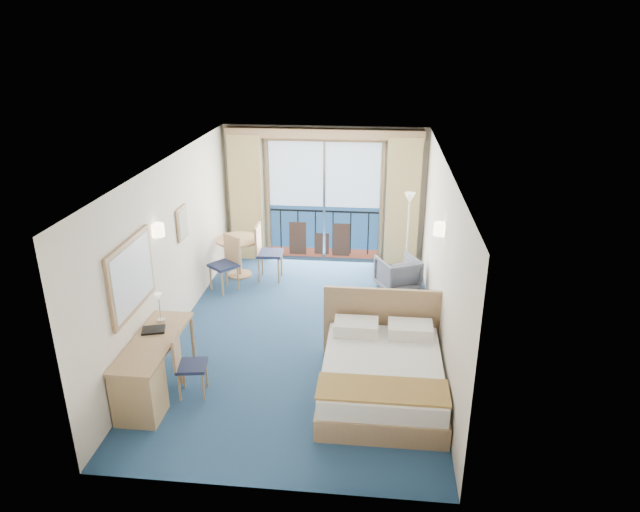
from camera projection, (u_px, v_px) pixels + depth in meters
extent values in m
plane|color=navy|center=(304.00, 333.00, 8.91)|extent=(6.50, 6.50, 0.00)
cube|color=beige|center=(325.00, 194.00, 11.42)|extent=(4.00, 0.02, 2.70)
cube|color=beige|center=(258.00, 379.00, 5.40)|extent=(4.00, 0.02, 2.70)
cube|color=beige|center=(171.00, 248.00, 8.60)|extent=(0.02, 6.50, 2.70)
cube|color=beige|center=(441.00, 259.00, 8.22)|extent=(0.02, 6.50, 2.70)
cube|color=white|center=(302.00, 162.00, 7.90)|extent=(4.00, 6.50, 0.02)
cube|color=navy|center=(324.00, 232.00, 11.68)|extent=(2.20, 0.02, 1.08)
cube|color=#BCD7F7|center=(324.00, 174.00, 11.23)|extent=(2.20, 0.02, 1.32)
cube|color=brown|center=(324.00, 252.00, 11.85)|extent=(2.20, 0.02, 0.20)
cube|color=black|center=(324.00, 211.00, 11.51)|extent=(2.20, 0.02, 0.04)
cube|color=tan|center=(324.00, 139.00, 10.96)|extent=(2.36, 0.03, 0.12)
cube|color=tan|center=(268.00, 200.00, 11.54)|extent=(0.06, 0.03, 2.40)
cube|color=tan|center=(382.00, 203.00, 11.32)|extent=(0.06, 0.03, 2.40)
cube|color=silver|center=(324.00, 202.00, 11.43)|extent=(0.05, 0.02, 2.40)
cube|color=#362118|center=(341.00, 240.00, 11.69)|extent=(0.35, 0.02, 0.70)
cube|color=#362118|center=(298.00, 238.00, 11.78)|extent=(0.35, 0.02, 0.70)
cube|color=#362118|center=(322.00, 244.00, 11.77)|extent=(0.30, 0.02, 0.45)
cube|color=black|center=(281.00, 231.00, 11.76)|extent=(0.02, 0.01, 0.90)
cube|color=black|center=(298.00, 231.00, 11.73)|extent=(0.02, 0.01, 0.90)
cube|color=black|center=(315.00, 232.00, 11.69)|extent=(0.03, 0.01, 0.90)
cube|color=black|center=(333.00, 232.00, 11.66)|extent=(0.03, 0.01, 0.90)
cube|color=black|center=(351.00, 233.00, 11.62)|extent=(0.02, 0.01, 0.90)
cube|color=black|center=(368.00, 234.00, 11.59)|extent=(0.02, 0.01, 0.90)
cube|color=#D3C275|center=(247.00, 198.00, 11.42)|extent=(0.65, 0.22, 2.55)
cube|color=#D3C275|center=(403.00, 202.00, 11.12)|extent=(0.65, 0.22, 2.55)
cube|color=tan|center=(324.00, 133.00, 10.81)|extent=(3.80, 0.25, 0.18)
cube|color=tan|center=(131.00, 276.00, 7.14)|extent=(0.04, 1.25, 0.95)
cube|color=#AEB7C1|center=(133.00, 276.00, 7.14)|extent=(0.01, 1.12, 0.82)
cube|color=tan|center=(182.00, 223.00, 8.92)|extent=(0.03, 0.42, 0.52)
cube|color=gray|center=(183.00, 223.00, 8.92)|extent=(0.01, 0.34, 0.44)
cylinder|color=#F9DFAE|center=(158.00, 230.00, 7.86)|extent=(0.18, 0.18, 0.18)
cylinder|color=#F9DFAE|center=(440.00, 229.00, 7.90)|extent=(0.18, 0.18, 0.18)
cube|color=tan|center=(381.00, 387.00, 7.33)|extent=(1.55, 1.94, 0.29)
cube|color=white|center=(382.00, 369.00, 7.23)|extent=(1.49, 1.88, 0.24)
cube|color=#A97E42|center=(383.00, 390.00, 6.60)|extent=(1.53, 0.53, 0.03)
cube|color=white|center=(356.00, 327.00, 7.84)|extent=(0.60, 0.39, 0.17)
cube|color=white|center=(410.00, 330.00, 7.76)|extent=(0.60, 0.39, 0.17)
cube|color=tan|center=(383.00, 323.00, 8.13)|extent=(1.70, 0.06, 1.07)
cube|color=tan|center=(421.00, 329.00, 8.53)|extent=(0.38, 0.36, 0.50)
cube|color=silver|center=(422.00, 312.00, 8.43)|extent=(0.18, 0.14, 0.07)
imported|color=#4A4F5A|center=(398.00, 274.00, 10.30)|extent=(0.90, 0.91, 0.62)
cylinder|color=silver|center=(405.00, 273.00, 11.07)|extent=(0.22, 0.22, 0.03)
cylinder|color=silver|center=(408.00, 237.00, 10.79)|extent=(0.02, 0.02, 1.53)
cone|color=beige|center=(410.00, 198.00, 10.51)|extent=(0.20, 0.20, 0.18)
cube|color=tan|center=(153.00, 342.00, 7.24)|extent=(0.55, 1.61, 0.04)
cube|color=tan|center=(139.00, 392.00, 6.87)|extent=(0.52, 0.48, 0.72)
cylinder|color=tan|center=(144.00, 358.00, 7.59)|extent=(0.05, 0.05, 0.72)
cylinder|color=tan|center=(180.00, 360.00, 7.54)|extent=(0.05, 0.05, 0.72)
cylinder|color=tan|center=(159.00, 337.00, 8.10)|extent=(0.05, 0.05, 0.72)
cylinder|color=tan|center=(193.00, 339.00, 8.05)|extent=(0.05, 0.05, 0.72)
cube|color=#1B2340|center=(192.00, 366.00, 7.30)|extent=(0.43, 0.43, 0.04)
cube|color=tan|center=(176.00, 351.00, 7.21)|extent=(0.09, 0.37, 0.44)
cylinder|color=tan|center=(203.00, 387.00, 7.25)|extent=(0.03, 0.03, 0.40)
cylinder|color=tan|center=(206.00, 373.00, 7.53)|extent=(0.03, 0.03, 0.40)
cylinder|color=tan|center=(179.00, 387.00, 7.24)|extent=(0.03, 0.03, 0.40)
cylinder|color=tan|center=(183.00, 374.00, 7.51)|extent=(0.03, 0.03, 0.40)
cube|color=black|center=(153.00, 330.00, 7.45)|extent=(0.35, 0.30, 0.03)
cylinder|color=silver|center=(161.00, 320.00, 7.68)|extent=(0.11, 0.11, 0.02)
cylinder|color=silver|center=(160.00, 309.00, 7.62)|extent=(0.01, 0.01, 0.35)
cone|color=beige|center=(158.00, 297.00, 7.55)|extent=(0.10, 0.10, 0.09)
cylinder|color=tan|center=(238.00, 240.00, 10.74)|extent=(0.83, 0.83, 0.04)
cylinder|color=tan|center=(239.00, 258.00, 10.88)|extent=(0.08, 0.08, 0.73)
cylinder|color=tan|center=(240.00, 274.00, 11.01)|extent=(0.46, 0.46, 0.03)
cube|color=#1B2340|center=(270.00, 253.00, 10.68)|extent=(0.47, 0.47, 0.05)
cube|color=tan|center=(258.00, 239.00, 10.59)|extent=(0.06, 0.46, 0.54)
cylinder|color=tan|center=(279.00, 271.00, 10.60)|extent=(0.04, 0.04, 0.49)
cylinder|color=tan|center=(281.00, 263.00, 10.94)|extent=(0.04, 0.04, 0.49)
cylinder|color=tan|center=(259.00, 270.00, 10.62)|extent=(0.04, 0.04, 0.49)
cylinder|color=tan|center=(262.00, 262.00, 10.96)|extent=(0.04, 0.04, 0.49)
cube|color=#1B2340|center=(223.00, 265.00, 10.22)|extent=(0.61, 0.61, 0.05)
cube|color=tan|center=(232.00, 249.00, 10.25)|extent=(0.36, 0.30, 0.51)
cylinder|color=tan|center=(211.00, 278.00, 10.31)|extent=(0.04, 0.04, 0.46)
cylinder|color=tan|center=(222.00, 284.00, 10.08)|extent=(0.04, 0.04, 0.46)
cylinder|color=tan|center=(226.00, 273.00, 10.54)|extent=(0.04, 0.04, 0.46)
cylinder|color=tan|center=(238.00, 278.00, 10.31)|extent=(0.04, 0.04, 0.46)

